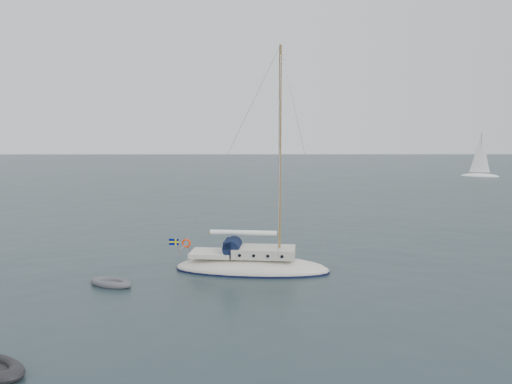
{
  "coord_description": "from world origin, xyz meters",
  "views": [
    {
      "loc": [
        0.59,
        -25.65,
        7.94
      ],
      "look_at": [
        0.77,
        0.0,
        4.82
      ],
      "focal_mm": 35.0,
      "sensor_mm": 36.0,
      "label": 1
    }
  ],
  "objects": [
    {
      "name": "ground",
      "position": [
        0.0,
        0.0,
        0.0
      ],
      "size": [
        300.0,
        300.0,
        0.0
      ],
      "primitive_type": "plane",
      "color": "black",
      "rests_on": "ground"
    },
    {
      "name": "sailboat",
      "position": [
        0.56,
        2.08,
        1.0
      ],
      "size": [
        9.25,
        2.77,
        13.17
      ],
      "rotation": [
        0.0,
        0.0,
        -0.11
      ],
      "color": "silver",
      "rests_on": "ground"
    },
    {
      "name": "dinghy",
      "position": [
        -6.77,
        -0.54,
        0.15
      ],
      "size": [
        2.46,
        1.11,
        0.35
      ],
      "rotation": [
        0.0,
        0.0,
        -0.41
      ],
      "color": "#535359",
      "rests_on": "ground"
    },
    {
      "name": "distant_yacht_b",
      "position": [
        40.9,
        62.22,
        3.57
      ],
      "size": [
        6.3,
        3.36,
        8.35
      ],
      "rotation": [
        0.0,
        0.0,
        -0.37
      ],
      "color": "white",
      "rests_on": "ground"
    }
  ]
}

